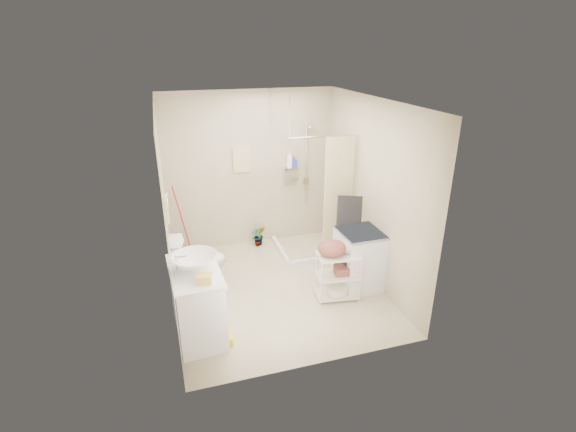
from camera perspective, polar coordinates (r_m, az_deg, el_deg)
name	(u,v)px	position (r m, az deg, el deg)	size (l,w,h in m)	color
floor	(277,288)	(6.06, -1.47, -9.81)	(3.20, 3.20, 0.00)	beige
ceiling	(275,102)	(5.16, -1.77, 15.38)	(2.80, 3.20, 0.04)	silver
wall_back	(251,170)	(6.96, -5.13, 6.22)	(2.80, 0.04, 2.60)	#BAAD90
wall_front	(320,259)	(4.09, 4.38, -5.84)	(2.80, 0.04, 2.60)	#BAAD90
wall_left	(166,215)	(5.31, -16.32, 0.14)	(0.04, 3.20, 2.60)	#BAAD90
wall_right	(372,193)	(5.98, 11.46, 3.11)	(0.04, 3.20, 2.60)	#BAAD90
vanity	(197,302)	(5.11, -12.29, -11.40)	(0.55, 0.99, 0.87)	white
sink	(195,262)	(4.84, -12.64, -6.20)	(0.52, 0.52, 0.18)	white
counter_basket	(204,279)	(4.60, -11.40, -8.39)	(0.16, 0.13, 0.09)	#F9D54C
floor_basket	(225,339)	(5.09, -8.63, -16.26)	(0.26, 0.20, 0.14)	yellow
toilet	(199,261)	(6.09, -12.12, -6.06)	(0.43, 0.75, 0.76)	silver
mop	(179,221)	(6.89, -14.62, -0.62)	(0.12, 0.12, 1.24)	red
potted_plant_a	(257,238)	(7.18, -4.26, -2.98)	(0.17, 0.11, 0.32)	brown
potted_plant_b	(260,235)	(7.22, -3.90, -2.65)	(0.20, 0.16, 0.36)	#955729
hanging_towel	(241,160)	(6.86, -6.39, 7.67)	(0.28, 0.03, 0.42)	beige
towel_ring	(167,207)	(5.07, -16.24, 1.12)	(0.04, 0.22, 0.34)	#E8DD89
tp_holder	(174,255)	(5.60, -15.29, -5.13)	(0.08, 0.12, 0.14)	silver
shower	(310,190)	(6.75, 3.02, 3.54)	(1.10, 1.10, 2.10)	silver
shampoo_bottle_a	(290,160)	(7.00, 0.23, 7.72)	(0.10, 0.10, 0.27)	white
shampoo_bottle_b	(294,162)	(7.01, 0.79, 7.41)	(0.09, 0.09, 0.19)	#314094
washing_machine	(360,259)	(6.00, 9.79, -5.81)	(0.58, 0.61, 0.86)	silver
laundry_rack	(338,272)	(5.70, 6.88, -7.58)	(0.57, 0.34, 0.79)	beige
ironing_board	(348,240)	(6.01, 8.19, -3.22)	(0.37, 0.11, 1.31)	black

